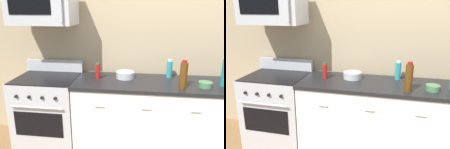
# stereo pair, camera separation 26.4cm
# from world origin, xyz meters

# --- Properties ---
(back_wall) EXTENTS (5.28, 0.10, 2.70)m
(back_wall) POSITION_xyz_m (0.00, 0.41, 1.35)
(back_wall) COLOR tan
(back_wall) RESTS_ON ground_plane
(counter_unit) EXTENTS (2.19, 0.66, 0.92)m
(counter_unit) POSITION_xyz_m (0.00, -0.00, 0.46)
(counter_unit) COLOR white
(counter_unit) RESTS_ON ground_plane
(range_oven) EXTENTS (0.76, 0.69, 1.07)m
(range_oven) POSITION_xyz_m (-1.47, 0.00, 0.47)
(range_oven) COLOR #B7BABF
(range_oven) RESTS_ON ground_plane
(microwave) EXTENTS (0.74, 0.44, 0.40)m
(microwave) POSITION_xyz_m (-1.47, 0.05, 1.75)
(microwave) COLOR #B7BABF
(bottle_wine_amber) EXTENTS (0.08, 0.08, 0.31)m
(bottle_wine_amber) POSITION_xyz_m (0.12, -0.19, 1.07)
(bottle_wine_amber) COLOR #59330F
(bottle_wine_amber) RESTS_ON countertop_slab
(bottle_dish_soap) EXTENTS (0.07, 0.07, 0.22)m
(bottle_dish_soap) POSITION_xyz_m (0.02, 0.20, 1.03)
(bottle_dish_soap) COLOR teal
(bottle_dish_soap) RESTS_ON countertop_slab
(bottle_hot_sauce_red) EXTENTS (0.05, 0.05, 0.19)m
(bottle_hot_sauce_red) POSITION_xyz_m (-0.83, 0.04, 1.01)
(bottle_hot_sauce_red) COLOR #B21914
(bottle_hot_sauce_red) RESTS_ON countertop_slab
(bowl_steel_prep) EXTENTS (0.22, 0.22, 0.08)m
(bowl_steel_prep) POSITION_xyz_m (-0.51, 0.11, 0.96)
(bowl_steel_prep) COLOR #B2B5BA
(bowl_steel_prep) RESTS_ON countertop_slab
(bowl_green_glaze) EXTENTS (0.14, 0.14, 0.06)m
(bowl_green_glaze) POSITION_xyz_m (0.37, -0.11, 0.95)
(bowl_green_glaze) COLOR #477A4C
(bowl_green_glaze) RESTS_ON countertop_slab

